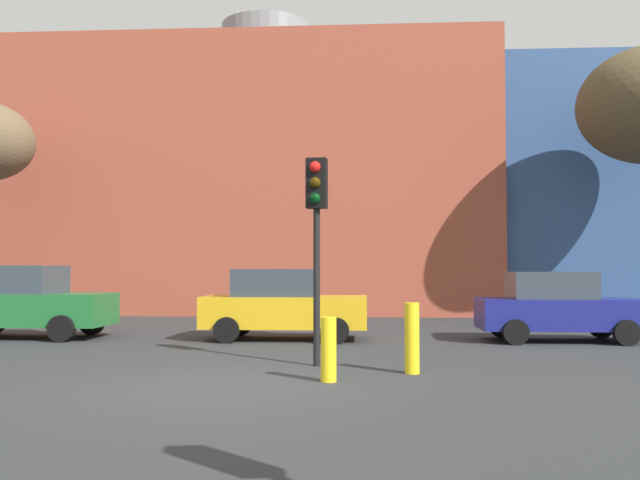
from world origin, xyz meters
name	(u,v)px	position (x,y,z in m)	size (l,w,h in m)	color
ground_plane	(220,387)	(0.00, 0.00, 0.00)	(200.00, 200.00, 0.00)	#2D3033
building_backdrop	(266,192)	(-2.20, 20.12, 5.13)	(38.51, 11.18, 12.55)	#9E4733
parked_car_1	(23,302)	(-6.38, 6.69, 0.89)	(4.15, 2.03, 1.80)	#1E662D
parked_car_2	(283,304)	(0.14, 6.69, 0.85)	(3.95, 1.94, 1.71)	gold
parked_car_3	(557,307)	(6.69, 6.69, 0.82)	(3.80, 1.87, 1.65)	navy
traffic_light_island	(316,212)	(1.26, 2.21, 2.72)	(0.39, 0.38, 3.69)	black
bollard_yellow_0	(412,338)	(2.89, 1.43, 0.58)	(0.24, 0.24, 1.16)	yellow
bollard_yellow_1	(329,349)	(1.56, 0.53, 0.49)	(0.24, 0.24, 0.98)	yellow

